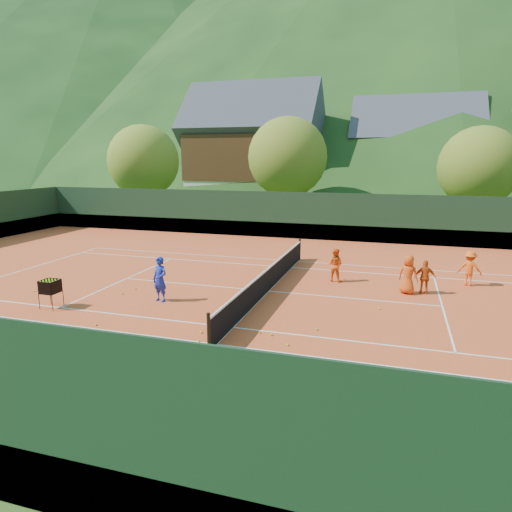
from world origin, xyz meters
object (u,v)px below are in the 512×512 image
(student_b, at_px, (425,277))
(student_d, at_px, (470,268))
(coach, at_px, (160,279))
(ball_hopper, at_px, (50,287))
(tennis_net, at_px, (268,279))
(chalet_mid, at_px, (413,159))
(student_a, at_px, (335,265))
(student_c, at_px, (408,275))
(chalet_left, at_px, (254,153))

(student_b, relative_size, student_d, 0.92)
(coach, relative_size, student_d, 1.15)
(coach, bearing_deg, ball_hopper, -137.17)
(tennis_net, distance_m, chalet_mid, 34.81)
(student_a, height_order, chalet_mid, chalet_mid)
(coach, xyz_separation_m, tennis_net, (3.43, 2.39, -0.33))
(coach, height_order, student_d, coach)
(coach, bearing_deg, student_b, 36.41)
(tennis_net, xyz_separation_m, ball_hopper, (-6.72, -4.18, 0.25))
(student_c, xyz_separation_m, ball_hopper, (-11.94, -5.46, -0.01))
(student_a, height_order, student_d, student_d)
(student_a, bearing_deg, chalet_mid, -84.84)
(student_a, distance_m, student_c, 3.09)
(coach, xyz_separation_m, ball_hopper, (-3.29, -1.80, -0.08))
(student_b, bearing_deg, ball_hopper, 20.97)
(coach, height_order, chalet_mid, chalet_mid)
(coach, distance_m, student_c, 9.39)
(coach, relative_size, chalet_left, 0.12)
(student_a, height_order, chalet_left, chalet_left)
(student_d, height_order, tennis_net, student_d)
(student_d, xyz_separation_m, tennis_net, (-7.64, -3.21, -0.22))
(student_a, height_order, ball_hopper, student_a)
(student_c, xyz_separation_m, student_d, (2.42, 1.94, -0.03))
(tennis_net, height_order, chalet_mid, chalet_mid)
(student_c, xyz_separation_m, chalet_mid, (0.78, 32.73, 4.22))
(student_b, distance_m, student_c, 0.64)
(ball_hopper, bearing_deg, student_b, 23.98)
(ball_hopper, distance_m, chalet_mid, 40.47)
(student_a, distance_m, chalet_mid, 32.23)
(chalet_left, bearing_deg, student_a, -66.10)
(coach, xyz_separation_m, chalet_mid, (9.43, 36.39, 4.14))
(student_c, relative_size, ball_hopper, 1.51)
(student_a, xyz_separation_m, chalet_left, (-12.29, 27.73, 4.92))
(student_c, distance_m, student_d, 3.11)
(ball_hopper, bearing_deg, student_a, 35.58)
(tennis_net, bearing_deg, chalet_left, 108.43)
(student_a, relative_size, chalet_mid, 0.11)
(ball_hopper, distance_m, chalet_left, 34.69)
(coach, relative_size, student_b, 1.24)
(ball_hopper, height_order, chalet_left, chalet_left)
(student_d, distance_m, tennis_net, 8.30)
(student_c, bearing_deg, chalet_left, -44.08)
(chalet_mid, bearing_deg, student_c, -91.36)
(student_c, relative_size, student_d, 1.05)
(student_a, bearing_deg, student_d, -158.13)
(student_d, bearing_deg, coach, 40.14)
(student_d, distance_m, chalet_mid, 31.12)
(student_b, xyz_separation_m, student_d, (1.80, 1.81, 0.06))
(chalet_left, bearing_deg, tennis_net, -71.57)
(tennis_net, height_order, ball_hopper, tennis_net)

